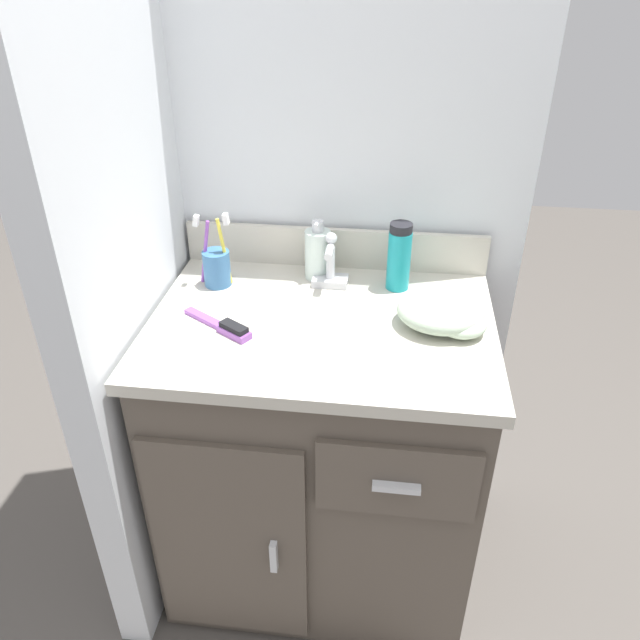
% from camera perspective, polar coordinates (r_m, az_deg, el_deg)
% --- Properties ---
extents(ground_plane, '(6.00, 6.00, 0.00)m').
position_cam_1_polar(ground_plane, '(2.01, 0.11, -20.50)').
color(ground_plane, '#4C4742').
extents(wall_back, '(0.98, 0.08, 2.20)m').
position_cam_1_polar(wall_back, '(1.65, 1.69, 14.49)').
color(wall_back, silver).
rests_on(wall_back, ground_plane).
extents(wall_left, '(0.08, 0.67, 2.20)m').
position_cam_1_polar(wall_left, '(1.45, -18.17, 10.45)').
color(wall_left, silver).
rests_on(wall_left, ground_plane).
extents(vanity, '(0.80, 0.61, 0.82)m').
position_cam_1_polar(vanity, '(1.69, 0.07, -11.64)').
color(vanity, brown).
rests_on(vanity, ground_plane).
extents(backsplash, '(0.80, 0.02, 0.11)m').
position_cam_1_polar(backsplash, '(1.67, 1.36, 6.62)').
color(backsplash, beige).
rests_on(backsplash, vanity).
extents(sink_faucet, '(0.09, 0.09, 0.14)m').
position_cam_1_polar(sink_faucet, '(1.58, 0.95, 4.81)').
color(sink_faucet, silver).
rests_on(sink_faucet, vanity).
extents(toothbrush_cup, '(0.09, 0.07, 0.19)m').
position_cam_1_polar(toothbrush_cup, '(1.60, -9.43, 4.88)').
color(toothbrush_cup, teal).
rests_on(toothbrush_cup, vanity).
extents(soap_dispenser, '(0.07, 0.07, 0.16)m').
position_cam_1_polar(soap_dispenser, '(1.61, -0.21, 6.13)').
color(soap_dispenser, silver).
rests_on(soap_dispenser, vanity).
extents(shaving_cream_can, '(0.06, 0.06, 0.17)m').
position_cam_1_polar(shaving_cream_can, '(1.56, 7.24, 5.76)').
color(shaving_cream_can, teal).
rests_on(shaving_cream_can, vanity).
extents(hairbrush, '(0.18, 0.13, 0.03)m').
position_cam_1_polar(hairbrush, '(1.42, -8.69, -0.62)').
color(hairbrush, purple).
rests_on(hairbrush, vanity).
extents(hand_towel, '(0.20, 0.18, 0.07)m').
position_cam_1_polar(hand_towel, '(1.44, 11.36, 0.56)').
color(hand_towel, '#A8BCA3').
rests_on(hand_towel, vanity).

